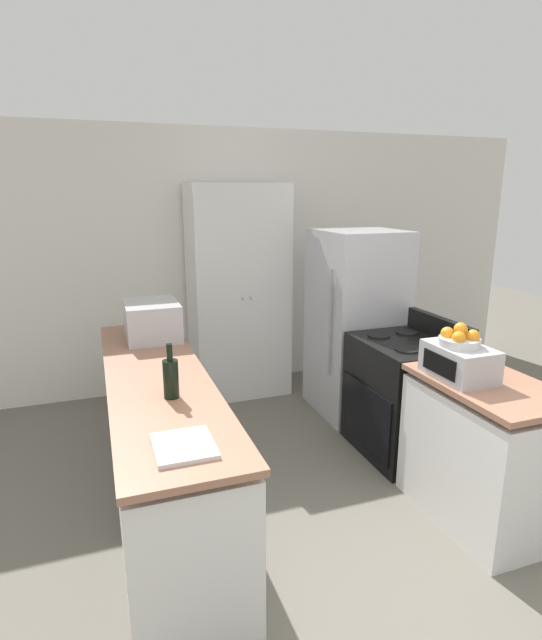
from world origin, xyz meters
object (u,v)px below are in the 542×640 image
(stove, at_px, (403,396))
(refrigerator, at_px, (356,323))
(microwave, at_px, (152,320))
(wine_bottle, at_px, (171,378))
(fruit_bowl, at_px, (460,338))
(toaster_oven, at_px, (459,362))
(pantry_cabinet, at_px, (238,292))

(stove, relative_size, refrigerator, 0.64)
(stove, bearing_deg, microwave, 157.91)
(stove, distance_m, wine_bottle, 1.96)
(stove, bearing_deg, wine_bottle, -165.64)
(refrigerator, xyz_separation_m, wine_bottle, (-1.85, -1.29, 0.18))
(refrigerator, distance_m, wine_bottle, 2.26)
(fruit_bowl, bearing_deg, stove, 77.84)
(microwave, xyz_separation_m, wine_bottle, (-0.04, -1.19, -0.03))
(microwave, height_order, toaster_oven, microwave)
(wine_bottle, relative_size, fruit_bowl, 1.27)
(stove, height_order, refrigerator, refrigerator)
(fruit_bowl, bearing_deg, refrigerator, 83.36)
(pantry_cabinet, bearing_deg, wine_bottle, -115.05)
(pantry_cabinet, height_order, fruit_bowl, pantry_cabinet)
(stove, bearing_deg, fruit_bowl, -102.16)
(microwave, xyz_separation_m, toaster_oven, (1.63, -1.47, -0.04))
(refrigerator, height_order, fruit_bowl, refrigerator)
(wine_bottle, bearing_deg, pantry_cabinet, 64.95)
(microwave, bearing_deg, fruit_bowl, -42.04)
(toaster_oven, bearing_deg, wine_bottle, 170.61)
(microwave, bearing_deg, wine_bottle, -91.95)
(wine_bottle, height_order, toaster_oven, wine_bottle)
(pantry_cabinet, relative_size, fruit_bowl, 8.56)
(microwave, bearing_deg, refrigerator, 3.07)
(toaster_oven, xyz_separation_m, fruit_bowl, (-0.01, 0.00, 0.15))
(stove, distance_m, refrigerator, 0.90)
(pantry_cabinet, height_order, stove, pantry_cabinet)
(refrigerator, bearing_deg, wine_bottle, -145.10)
(pantry_cabinet, xyz_separation_m, stove, (0.85, -1.61, -0.58))
(stove, xyz_separation_m, refrigerator, (0.02, 0.82, 0.38))
(wine_bottle, bearing_deg, microwave, 88.05)
(microwave, relative_size, toaster_oven, 1.18)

